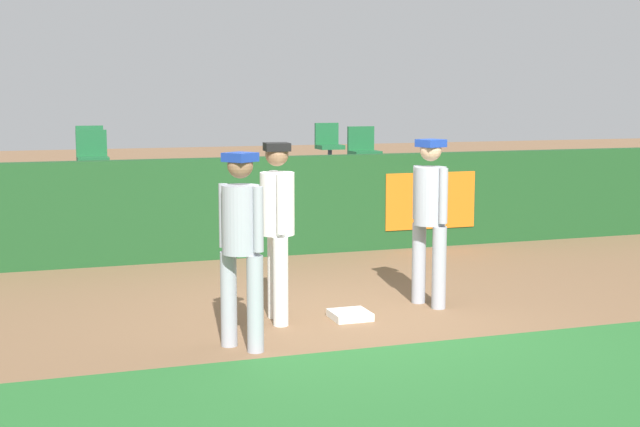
# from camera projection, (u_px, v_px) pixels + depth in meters

# --- Properties ---
(ground_plane) EXTENTS (60.00, 60.00, 0.00)m
(ground_plane) POSITION_uv_depth(u_px,v_px,m) (353.00, 318.00, 9.49)
(ground_plane) COLOR brown
(grass_foreground_strip) EXTENTS (18.00, 2.80, 0.01)m
(grass_foreground_strip) POSITION_uv_depth(u_px,v_px,m) (463.00, 392.00, 7.15)
(grass_foreground_strip) COLOR #26662B
(grass_foreground_strip) RESTS_ON ground_plane
(first_base) EXTENTS (0.40, 0.40, 0.08)m
(first_base) POSITION_uv_depth(u_px,v_px,m) (350.00, 315.00, 9.48)
(first_base) COLOR white
(first_base) RESTS_ON ground_plane
(player_fielder_home) EXTENTS (0.39, 0.57, 1.88)m
(player_fielder_home) POSITION_uv_depth(u_px,v_px,m) (278.00, 219.00, 9.23)
(player_fielder_home) COLOR white
(player_fielder_home) RESTS_ON ground_plane
(player_runner_visitor) EXTENTS (0.44, 0.51, 1.87)m
(player_runner_visitor) POSITION_uv_depth(u_px,v_px,m) (430.00, 210.00, 9.92)
(player_runner_visitor) COLOR #9EA3AD
(player_runner_visitor) RESTS_ON ground_plane
(player_coach_visitor) EXTENTS (0.49, 0.49, 1.84)m
(player_coach_visitor) POSITION_uv_depth(u_px,v_px,m) (241.00, 236.00, 8.23)
(player_coach_visitor) COLOR #9EA3AD
(player_coach_visitor) RESTS_ON ground_plane
(field_wall) EXTENTS (18.00, 0.26, 1.46)m
(field_wall) POSITION_uv_depth(u_px,v_px,m) (261.00, 207.00, 13.03)
(field_wall) COLOR #19471E
(field_wall) RESTS_ON ground_plane
(bleacher_platform) EXTENTS (18.00, 4.80, 0.98)m
(bleacher_platform) POSITION_uv_depth(u_px,v_px,m) (222.00, 203.00, 15.47)
(bleacher_platform) COLOR #59595E
(bleacher_platform) RESTS_ON ground_plane
(seat_back_right) EXTENTS (0.46, 0.44, 0.84)m
(seat_back_right) POSITION_uv_depth(u_px,v_px,m) (329.00, 143.00, 16.66)
(seat_back_right) COLOR #4C4C51
(seat_back_right) RESTS_ON bleacher_platform
(seat_back_left) EXTENTS (0.46, 0.44, 0.84)m
(seat_back_left) POSITION_uv_depth(u_px,v_px,m) (91.00, 147.00, 15.29)
(seat_back_left) COLOR #4C4C51
(seat_back_left) RESTS_ON bleacher_platform
(seat_front_right) EXTENTS (0.47, 0.44, 0.84)m
(seat_front_right) POSITION_uv_depth(u_px,v_px,m) (363.00, 149.00, 14.97)
(seat_front_right) COLOR #4C4C51
(seat_front_right) RESTS_ON bleacher_platform
(seat_front_left) EXTENTS (0.46, 0.44, 0.84)m
(seat_front_left) POSITION_uv_depth(u_px,v_px,m) (92.00, 154.00, 13.57)
(seat_front_left) COLOR #4C4C51
(seat_front_left) RESTS_ON bleacher_platform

